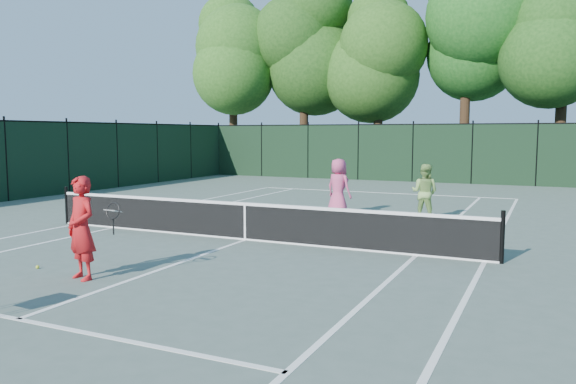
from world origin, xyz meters
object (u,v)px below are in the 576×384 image
at_px(coach, 82,228).
at_px(loose_ball_midcourt, 38,267).
at_px(player_green, 425,192).
at_px(player_pink, 339,187).

distance_m(coach, loose_ball_midcourt, 1.63).
height_order(coach, player_green, coach).
xyz_separation_m(player_green, loose_ball_midcourt, (-5.43, -9.15, -0.80)).
relative_size(coach, player_green, 1.09).
relative_size(coach, loose_ball_midcourt, 26.82).
bearing_deg(player_pink, loose_ball_midcourt, 93.17).
height_order(player_green, loose_ball_midcourt, player_green).
distance_m(player_green, loose_ball_midcourt, 10.67).
distance_m(coach, player_green, 10.20).
xyz_separation_m(coach, player_green, (4.07, 9.35, -0.08)).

